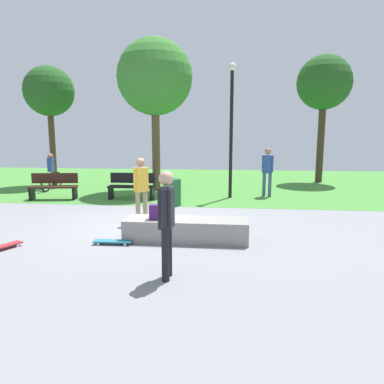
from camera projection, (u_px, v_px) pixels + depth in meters
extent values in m
plane|color=gray|center=(145.00, 225.00, 8.86)|extent=(28.00, 28.00, 0.00)
cube|color=#478C38|center=(185.00, 182.00, 16.84)|extent=(26.60, 11.73, 0.01)
cube|color=gray|center=(186.00, 230.00, 7.54)|extent=(2.64, 0.74, 0.47)
cube|color=#4C1E66|center=(156.00, 212.00, 7.47)|extent=(0.30, 0.23, 0.32)
cylinder|color=black|center=(168.00, 251.00, 5.61)|extent=(0.12, 0.12, 0.83)
cylinder|color=black|center=(165.00, 255.00, 5.40)|extent=(0.12, 0.12, 0.83)
cube|color=black|center=(166.00, 208.00, 5.39)|extent=(0.21, 0.33, 0.62)
cylinder|color=black|center=(169.00, 204.00, 5.55)|extent=(0.09, 0.09, 0.57)
cylinder|color=black|center=(164.00, 208.00, 5.22)|extent=(0.09, 0.09, 0.57)
sphere|color=tan|center=(166.00, 178.00, 5.31)|extent=(0.23, 0.23, 0.23)
cylinder|color=tan|center=(145.00, 207.00, 9.09)|extent=(0.12, 0.12, 0.81)
cylinder|color=tan|center=(138.00, 208.00, 8.95)|extent=(0.12, 0.12, 0.81)
cube|color=gold|center=(141.00, 180.00, 8.90)|extent=(0.37, 0.37, 0.61)
cylinder|color=gold|center=(147.00, 178.00, 9.01)|extent=(0.09, 0.09, 0.56)
cylinder|color=gold|center=(135.00, 179.00, 8.79)|extent=(0.09, 0.09, 0.56)
sphere|color=#9E7556|center=(141.00, 162.00, 8.83)|extent=(0.22, 0.22, 0.22)
cube|color=teal|center=(113.00, 241.00, 7.27)|extent=(0.81, 0.23, 0.02)
cylinder|color=silver|center=(98.00, 244.00, 7.22)|extent=(0.06, 0.03, 0.06)
cylinder|color=silver|center=(101.00, 242.00, 7.37)|extent=(0.06, 0.03, 0.06)
cylinder|color=silver|center=(125.00, 244.00, 7.18)|extent=(0.06, 0.03, 0.06)
cylinder|color=silver|center=(127.00, 242.00, 7.33)|extent=(0.06, 0.03, 0.06)
cube|color=#A5262D|center=(2.00, 247.00, 6.91)|extent=(0.52, 0.81, 0.02)
cylinder|color=silver|center=(17.00, 245.00, 7.12)|extent=(0.05, 0.06, 0.06)
cylinder|color=silver|center=(13.00, 244.00, 7.20)|extent=(0.05, 0.06, 0.06)
cube|color=#331E14|center=(53.00, 187.00, 12.18)|extent=(1.65, 0.67, 0.06)
cube|color=#331E14|center=(55.00, 178.00, 12.35)|extent=(1.59, 0.30, 0.36)
cube|color=black|center=(75.00, 193.00, 12.25)|extent=(0.14, 0.40, 0.45)
cube|color=black|center=(32.00, 193.00, 12.19)|extent=(0.14, 0.40, 0.45)
cube|color=black|center=(131.00, 187.00, 12.23)|extent=(1.60, 0.45, 0.06)
cube|color=black|center=(133.00, 178.00, 12.40)|extent=(1.60, 0.07, 0.36)
cube|color=black|center=(152.00, 193.00, 12.19)|extent=(0.08, 0.40, 0.45)
cube|color=black|center=(111.00, 193.00, 12.34)|extent=(0.08, 0.40, 0.45)
cylinder|color=#4C3823|center=(53.00, 146.00, 15.57)|extent=(0.26, 0.26, 3.46)
sphere|color=#23561E|center=(49.00, 91.00, 15.18)|extent=(2.14, 2.14, 2.14)
cylinder|color=brown|center=(156.00, 146.00, 13.95)|extent=(0.31, 0.31, 3.56)
sphere|color=#387F2D|center=(155.00, 77.00, 13.52)|extent=(2.92, 2.92, 2.92)
cylinder|color=#42301E|center=(321.00, 141.00, 16.44)|extent=(0.32, 0.32, 3.86)
sphere|color=#23561E|center=(324.00, 82.00, 16.01)|extent=(2.46, 2.46, 2.46)
cylinder|color=black|center=(231.00, 136.00, 12.28)|extent=(0.12, 0.12, 4.40)
sphere|color=silver|center=(232.00, 67.00, 11.91)|extent=(0.28, 0.28, 0.28)
cylinder|color=#1E592D|center=(173.00, 192.00, 11.18)|extent=(0.54, 0.54, 0.86)
cylinder|color=#3F5184|center=(270.00, 185.00, 12.72)|extent=(0.12, 0.12, 0.86)
cylinder|color=#3F5184|center=(264.00, 185.00, 12.83)|extent=(0.12, 0.12, 0.86)
cube|color=#2D4799|center=(268.00, 164.00, 12.65)|extent=(0.37, 0.32, 0.65)
cylinder|color=#2D4799|center=(272.00, 164.00, 12.56)|extent=(0.09, 0.09, 0.59)
cylinder|color=#2D4799|center=(263.00, 163.00, 12.73)|extent=(0.09, 0.09, 0.59)
sphere|color=#9E7556|center=(268.00, 151.00, 12.57)|extent=(0.23, 0.23, 0.23)
cube|color=olive|center=(269.00, 163.00, 12.78)|extent=(0.30, 0.26, 0.36)
torus|color=black|center=(58.00, 180.00, 14.90)|extent=(0.09, 0.72, 0.72)
torus|color=black|center=(46.00, 184.00, 13.81)|extent=(0.09, 0.72, 0.72)
cube|color=#2659A5|center=(52.00, 177.00, 14.32)|extent=(0.09, 0.99, 0.08)
cube|color=#2D4799|center=(51.00, 165.00, 14.24)|extent=(0.19, 0.29, 0.56)
sphere|color=#9E7556|center=(50.00, 156.00, 14.18)|extent=(0.22, 0.22, 0.22)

